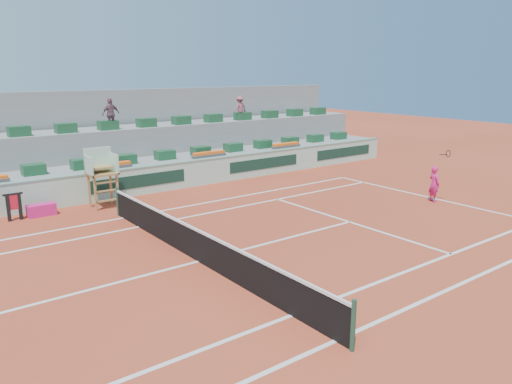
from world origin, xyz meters
The scene contains 16 objects.
ground centered at (0.00, 0.00, 0.00)m, with size 90.00×90.00×0.00m, color #9B341E.
seating_tier_lower centered at (0.00, 10.70, 0.60)m, with size 36.00×4.00×1.20m, color gray.
seating_tier_upper centered at (0.00, 12.30, 1.30)m, with size 36.00×2.40×2.60m, color gray.
stadium_back_wall centered at (0.00, 13.90, 2.20)m, with size 36.00×0.40×4.40m, color gray.
player_bag centered at (-2.36, 7.66, 0.23)m, with size 1.03×0.46×0.46m, color #D91C78.
spectator_mid centered at (2.12, 11.53, 3.36)m, with size 0.89×0.37×1.52m, color #734C5A.
spectator_right centered at (9.73, 11.59, 3.29)m, with size 0.89×0.51×1.38m, color #954A59.
court_lines centered at (0.00, 0.00, 0.01)m, with size 23.89×11.09×0.01m.
tennis_net centered at (0.00, 0.00, 0.53)m, with size 0.10×11.97×1.10m.
advertising_hoarding centered at (0.02, 8.50, 0.63)m, with size 36.00×0.34×1.26m.
umpire_chair centered at (0.00, 7.50, 1.54)m, with size 1.10×0.90×2.40m.
seat_row_lower centered at (0.00, 9.80, 1.42)m, with size 32.90×0.60×0.44m.
seat_row_upper centered at (0.00, 11.70, 2.82)m, with size 32.90×0.60×0.44m.
flower_planters centered at (-1.50, 9.00, 1.33)m, with size 26.80×0.36×0.28m.
towel_rack centered at (-3.30, 7.62, 0.60)m, with size 0.68×0.11×1.03m.
tennis_player centered at (11.40, -0.12, 0.77)m, with size 0.51×0.88×2.28m.
Camera 1 is at (-6.87, -11.84, 5.43)m, focal length 35.00 mm.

